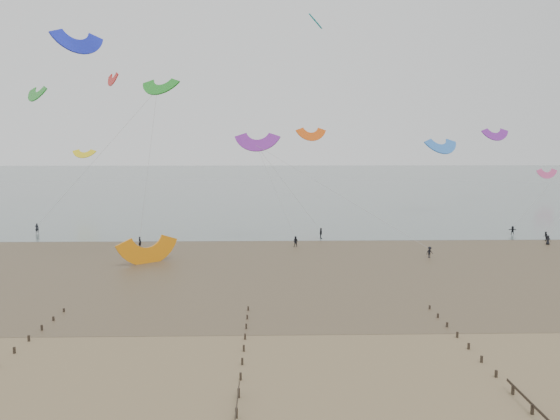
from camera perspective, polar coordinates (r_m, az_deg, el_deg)
The scene contains 6 objects.
ground at distance 43.74m, azimuth -9.32°, elevation -15.13°, with size 500.00×500.00×0.00m, color brown.
sea_and_shore at distance 76.94m, azimuth -8.82°, elevation -5.35°, with size 500.00×665.00×0.03m.
kitesurfer_lead at distance 88.87m, azimuth -14.43°, elevation -3.26°, with size 0.62×0.41×1.71m, color black.
kitesurfers at distance 92.12m, azimuth 11.62°, elevation -2.83°, with size 89.71×23.81×1.87m.
grounded_kite at distance 77.29m, azimuth -13.59°, elevation -5.42°, with size 7.42×3.89×5.66m, color orange, non-canonical shape.
kites_airborne at distance 131.50m, azimuth -9.20°, elevation 9.22°, with size 232.58×116.60×40.52m.
Camera 1 is at (5.87, -40.09, 16.47)m, focal length 35.00 mm.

